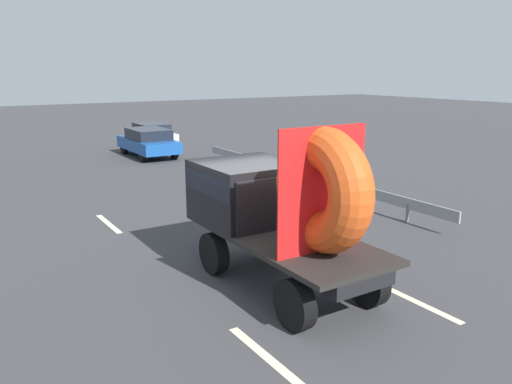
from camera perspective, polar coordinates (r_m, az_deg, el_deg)
ground_plane at (r=11.24m, az=-0.42°, el=-8.97°), size 120.00×120.00×0.00m
flatbed_truck at (r=10.27m, az=2.07°, el=-1.19°), size 2.02×4.77×3.38m
distant_sedan at (r=26.43m, az=-11.99°, el=5.56°), size 1.86×4.35×1.42m
guardrail at (r=19.00m, az=4.89°, el=2.04°), size 0.10×13.86×0.71m
lane_dash_left_near at (r=8.14m, az=1.68°, el=-18.35°), size 0.16×2.32×0.01m
lane_dash_left_far at (r=15.21m, az=-16.21°, el=-3.43°), size 0.16×2.07×0.01m
lane_dash_right_near at (r=10.52m, az=16.43°, el=-11.19°), size 0.16×2.58×0.01m
lane_dash_right_far at (r=15.98m, az=-3.66°, el=-2.09°), size 0.16×2.20×0.01m
oncoming_car at (r=30.12m, az=-11.67°, el=6.41°), size 1.72×4.01×1.31m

